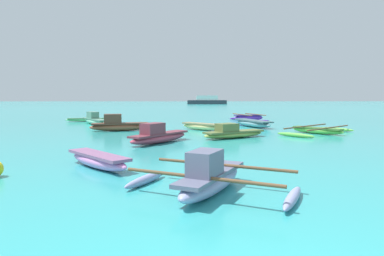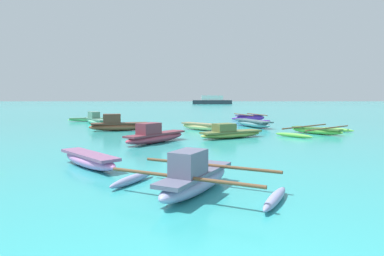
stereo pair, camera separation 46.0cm
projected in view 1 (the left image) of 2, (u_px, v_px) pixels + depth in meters
name	position (u px, v px, depth m)	size (l,w,h in m)	color
moored_boat_0	(249.00, 118.00, 27.03)	(2.73, 3.76, 0.55)	purple
moored_boat_1	(119.00, 125.00, 19.34)	(3.49, 1.49, 0.96)	brown
moored_boat_2	(98.00, 160.00, 9.46)	(2.30, 2.45, 0.40)	#DE86CC
moored_boat_3	(317.00, 130.00, 17.96)	(4.71, 4.46, 0.39)	#65BB46
moored_boat_4	(95.00, 120.00, 23.76)	(2.74, 3.88, 0.86)	#84D7B0
moored_boat_5	(233.00, 133.00, 16.14)	(3.32, 2.36, 0.70)	#90A64C
moored_boat_6	(253.00, 123.00, 21.88)	(2.07, 3.82, 0.44)	#679AA3
moored_boat_7	(158.00, 136.00, 14.44)	(2.59, 3.24, 0.86)	#B64057
moored_boat_8	(202.00, 126.00, 19.86)	(2.48, 2.32, 0.40)	#E7D585
moored_boat_9	(211.00, 179.00, 6.98)	(3.78, 2.95, 0.93)	#9093C2
moored_boat_10	(93.00, 119.00, 26.48)	(4.06, 1.21, 0.28)	#84E68D
distant_ferry	(207.00, 101.00, 81.40)	(9.29, 2.04, 2.04)	#2D333D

